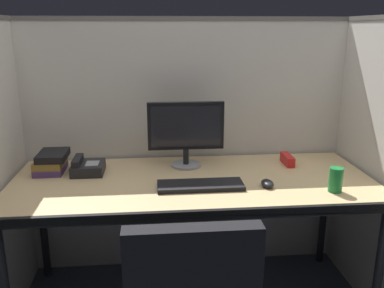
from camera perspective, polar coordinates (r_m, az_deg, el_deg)
cubicle_partition_rear at (r=2.59m, az=-0.83°, el=-0.42°), size 2.21×0.06×1.57m
cubicle_partition_right at (r=2.38m, az=24.97°, el=-3.38°), size 0.06×1.41×1.57m
desk at (r=2.19m, az=0.16°, el=-6.23°), size 1.90×0.80×0.74m
monitor_center at (r=2.33m, az=-0.85°, el=1.96°), size 0.43×0.17×0.37m
keyboard_main at (r=2.08m, az=1.17°, el=-5.72°), size 0.43×0.15×0.02m
computer_mouse at (r=2.12m, az=10.35°, el=-5.37°), size 0.06×0.10×0.04m
desk_phone at (r=2.34m, az=-14.27°, el=-3.11°), size 0.17×0.19×0.09m
book_stack at (r=2.41m, az=-18.84°, el=-2.36°), size 0.17×0.21×0.11m
soda_can at (r=2.12m, az=19.22°, el=-4.68°), size 0.07×0.07×0.12m
red_stapler at (r=2.48m, az=13.03°, el=-2.11°), size 0.04×0.15×0.06m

